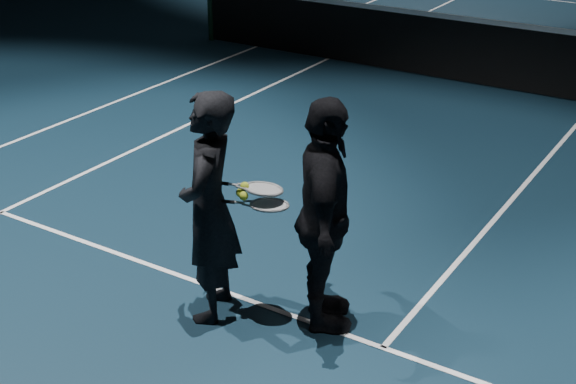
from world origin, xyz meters
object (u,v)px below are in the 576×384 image
Objects in this scene: player_a at (209,208)px; player_b at (324,217)px; tennis_balls at (243,192)px; racket_lower at (269,205)px; racket_upper at (264,189)px.

player_b is (0.79, 0.32, 0.00)m from player_a.
player_a is at bearing -156.73° from tennis_balls.
tennis_balls reaches higher than racket_lower.
player_a is 0.85m from player_b.
player_b is at bearing 0.00° from racket_lower.
racket_upper is at bearing 141.34° from racket_lower.
tennis_balls is at bearing 80.31° from player_b.
player_b reaches higher than racket_upper.
player_a is 1.00× the size of player_b.
player_b is at bearing 21.66° from tennis_balls.
racket_upper is at bearing 75.71° from player_b.
player_a is 2.63× the size of racket_upper.
player_b reaches higher than tennis_balls.
player_b is 2.63× the size of racket_upper.
racket_lower is (0.42, 0.17, 0.06)m from player_a.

